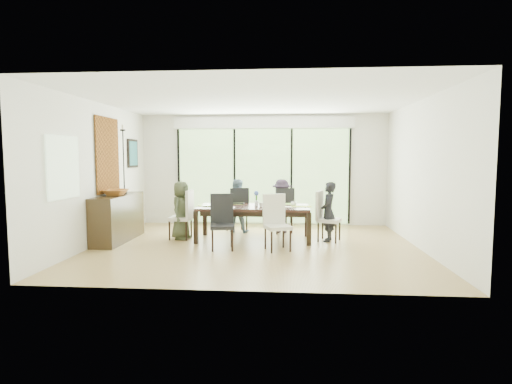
# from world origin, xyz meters

# --- Properties ---
(floor) EXTENTS (6.00, 5.00, 0.01)m
(floor) POSITION_xyz_m (0.00, 0.00, -0.01)
(floor) COLOR olive
(floor) RESTS_ON ground
(ceiling) EXTENTS (6.00, 5.00, 0.01)m
(ceiling) POSITION_xyz_m (0.00, 0.00, 2.71)
(ceiling) COLOR white
(ceiling) RESTS_ON wall_back
(wall_back) EXTENTS (6.00, 0.02, 2.70)m
(wall_back) POSITION_xyz_m (0.00, 2.51, 1.35)
(wall_back) COLOR silver
(wall_back) RESTS_ON floor
(wall_front) EXTENTS (6.00, 0.02, 2.70)m
(wall_front) POSITION_xyz_m (0.00, -2.51, 1.35)
(wall_front) COLOR white
(wall_front) RESTS_ON floor
(wall_left) EXTENTS (0.02, 5.00, 2.70)m
(wall_left) POSITION_xyz_m (-3.01, 0.00, 1.35)
(wall_left) COLOR silver
(wall_left) RESTS_ON floor
(wall_right) EXTENTS (0.02, 5.00, 2.70)m
(wall_right) POSITION_xyz_m (3.01, 0.00, 1.35)
(wall_right) COLOR silver
(wall_right) RESTS_ON floor
(glass_doors) EXTENTS (4.20, 0.02, 2.30)m
(glass_doors) POSITION_xyz_m (0.00, 2.47, 1.20)
(glass_doors) COLOR #598C3F
(glass_doors) RESTS_ON wall_back
(blinds_header) EXTENTS (4.40, 0.06, 0.28)m
(blinds_header) POSITION_xyz_m (0.00, 2.46, 2.50)
(blinds_header) COLOR white
(blinds_header) RESTS_ON wall_back
(mullion_a) EXTENTS (0.05, 0.04, 2.30)m
(mullion_a) POSITION_xyz_m (-2.10, 2.46, 1.20)
(mullion_a) COLOR black
(mullion_a) RESTS_ON wall_back
(mullion_b) EXTENTS (0.05, 0.04, 2.30)m
(mullion_b) POSITION_xyz_m (-0.70, 2.46, 1.20)
(mullion_b) COLOR black
(mullion_b) RESTS_ON wall_back
(mullion_c) EXTENTS (0.05, 0.04, 2.30)m
(mullion_c) POSITION_xyz_m (0.70, 2.46, 1.20)
(mullion_c) COLOR black
(mullion_c) RESTS_ON wall_back
(mullion_d) EXTENTS (0.05, 0.04, 2.30)m
(mullion_d) POSITION_xyz_m (2.10, 2.46, 1.20)
(mullion_d) COLOR black
(mullion_d) RESTS_ON wall_back
(side_window) EXTENTS (0.02, 0.90, 1.00)m
(side_window) POSITION_xyz_m (-2.97, -1.20, 1.50)
(side_window) COLOR #8CAD7F
(side_window) RESTS_ON wall_left
(deck) EXTENTS (6.00, 1.80, 0.10)m
(deck) POSITION_xyz_m (0.00, 3.40, -0.05)
(deck) COLOR #533423
(deck) RESTS_ON ground
(rail_top) EXTENTS (6.00, 0.08, 0.06)m
(rail_top) POSITION_xyz_m (0.00, 4.20, 0.55)
(rail_top) COLOR brown
(rail_top) RESTS_ON deck
(foliage_left) EXTENTS (3.20, 3.20, 3.20)m
(foliage_left) POSITION_xyz_m (-1.80, 5.20, 1.44)
(foliage_left) COLOR #14380F
(foliage_left) RESTS_ON ground
(foliage_mid) EXTENTS (4.00, 4.00, 4.00)m
(foliage_mid) POSITION_xyz_m (0.40, 5.80, 1.80)
(foliage_mid) COLOR #14380F
(foliage_mid) RESTS_ON ground
(foliage_right) EXTENTS (2.80, 2.80, 2.80)m
(foliage_right) POSITION_xyz_m (2.20, 5.00, 1.26)
(foliage_right) COLOR #14380F
(foliage_right) RESTS_ON ground
(foliage_far) EXTENTS (3.60, 3.60, 3.60)m
(foliage_far) POSITION_xyz_m (-0.60, 6.50, 1.62)
(foliage_far) COLOR #14380F
(foliage_far) RESTS_ON ground
(table_top) EXTENTS (2.20, 1.01, 0.05)m
(table_top) POSITION_xyz_m (-0.07, 0.59, 0.66)
(table_top) COLOR black
(table_top) RESTS_ON floor
(table_apron) EXTENTS (2.01, 0.82, 0.09)m
(table_apron) POSITION_xyz_m (-0.07, 0.59, 0.58)
(table_apron) COLOR black
(table_apron) RESTS_ON floor
(table_leg_fl) EXTENTS (0.08, 0.08, 0.63)m
(table_leg_fl) POSITION_xyz_m (-1.15, 0.16, 0.32)
(table_leg_fl) COLOR black
(table_leg_fl) RESTS_ON floor
(table_leg_fr) EXTENTS (0.08, 0.08, 0.63)m
(table_leg_fr) POSITION_xyz_m (1.01, 0.16, 0.32)
(table_leg_fr) COLOR black
(table_leg_fr) RESTS_ON floor
(table_leg_bl) EXTENTS (0.08, 0.08, 0.63)m
(table_leg_bl) POSITION_xyz_m (-1.15, 1.02, 0.32)
(table_leg_bl) COLOR black
(table_leg_bl) RESTS_ON floor
(table_leg_br) EXTENTS (0.08, 0.08, 0.63)m
(table_leg_br) POSITION_xyz_m (1.01, 1.02, 0.32)
(table_leg_br) COLOR black
(table_leg_br) RESTS_ON floor
(chair_left_end) EXTENTS (0.44, 0.44, 1.01)m
(chair_left_end) POSITION_xyz_m (-1.57, 0.59, 0.50)
(chair_left_end) COLOR silver
(chair_left_end) RESTS_ON floor
(chair_right_end) EXTENTS (0.54, 0.54, 1.01)m
(chair_right_end) POSITION_xyz_m (1.43, 0.59, 0.50)
(chair_right_end) COLOR silver
(chair_right_end) RESTS_ON floor
(chair_far_left) EXTENTS (0.56, 0.56, 1.01)m
(chair_far_left) POSITION_xyz_m (-0.52, 1.44, 0.50)
(chair_far_left) COLOR black
(chair_far_left) RESTS_ON floor
(chair_far_right) EXTENTS (0.54, 0.54, 1.01)m
(chair_far_right) POSITION_xyz_m (0.48, 1.44, 0.50)
(chair_far_right) COLOR black
(chair_far_right) RESTS_ON floor
(chair_near_left) EXTENTS (0.49, 0.49, 1.01)m
(chair_near_left) POSITION_xyz_m (-0.57, -0.28, 0.50)
(chair_near_left) COLOR black
(chair_near_left) RESTS_ON floor
(chair_near_right) EXTENTS (0.54, 0.54, 1.01)m
(chair_near_right) POSITION_xyz_m (0.43, -0.28, 0.50)
(chair_near_right) COLOR silver
(chair_near_right) RESTS_ON floor
(person_left_end) EXTENTS (0.45, 0.61, 1.18)m
(person_left_end) POSITION_xyz_m (-1.55, 0.59, 0.59)
(person_left_end) COLOR #3B432D
(person_left_end) RESTS_ON floor
(person_right_end) EXTENTS (0.45, 0.61, 1.18)m
(person_right_end) POSITION_xyz_m (1.41, 0.59, 0.59)
(person_right_end) COLOR black
(person_right_end) RESTS_ON floor
(person_far_left) EXTENTS (0.59, 0.41, 1.18)m
(person_far_left) POSITION_xyz_m (-0.52, 1.42, 0.59)
(person_far_left) COLOR slate
(person_far_left) RESTS_ON floor
(person_far_right) EXTENTS (0.62, 0.47, 1.18)m
(person_far_right) POSITION_xyz_m (0.48, 1.42, 0.59)
(person_far_right) COLOR #291E2E
(person_far_right) RESTS_ON floor
(placemat_left) EXTENTS (0.40, 0.29, 0.01)m
(placemat_left) POSITION_xyz_m (-1.02, 0.59, 0.69)
(placemat_left) COLOR #8EB641
(placemat_left) RESTS_ON table_top
(placemat_right) EXTENTS (0.40, 0.29, 0.01)m
(placemat_right) POSITION_xyz_m (0.88, 0.59, 0.69)
(placemat_right) COLOR #9AAF3E
(placemat_right) RESTS_ON table_top
(placemat_far_l) EXTENTS (0.40, 0.29, 0.01)m
(placemat_far_l) POSITION_xyz_m (-0.52, 0.99, 0.69)
(placemat_far_l) COLOR #8BB440
(placemat_far_l) RESTS_ON table_top
(placemat_far_r) EXTENTS (0.40, 0.29, 0.01)m
(placemat_far_r) POSITION_xyz_m (0.48, 0.99, 0.69)
(placemat_far_r) COLOR #88C145
(placemat_far_r) RESTS_ON table_top
(placemat_paper) EXTENTS (0.40, 0.29, 0.01)m
(placemat_paper) POSITION_xyz_m (-0.62, 0.29, 0.69)
(placemat_paper) COLOR white
(placemat_paper) RESTS_ON table_top
(tablet_far_l) EXTENTS (0.24, 0.16, 0.01)m
(tablet_far_l) POSITION_xyz_m (-0.42, 0.94, 0.70)
(tablet_far_l) COLOR black
(tablet_far_l) RESTS_ON table_top
(tablet_far_r) EXTENTS (0.22, 0.16, 0.01)m
(tablet_far_r) POSITION_xyz_m (0.43, 0.94, 0.70)
(tablet_far_r) COLOR black
(tablet_far_r) RESTS_ON table_top
(papers) EXTENTS (0.27, 0.20, 0.00)m
(papers) POSITION_xyz_m (0.63, 0.54, 0.69)
(papers) COLOR white
(papers) RESTS_ON table_top
(platter_base) EXTENTS (0.24, 0.24, 0.02)m
(platter_base) POSITION_xyz_m (-0.62, 0.29, 0.70)
(platter_base) COLOR white
(platter_base) RESTS_ON table_top
(platter_snacks) EXTENTS (0.18, 0.18, 0.01)m
(platter_snacks) POSITION_xyz_m (-0.62, 0.29, 0.72)
(platter_snacks) COLOR orange
(platter_snacks) RESTS_ON table_top
(vase) EXTENTS (0.07, 0.07, 0.11)m
(vase) POSITION_xyz_m (-0.02, 0.64, 0.74)
(vase) COLOR silver
(vase) RESTS_ON table_top
(hyacinth_stems) EXTENTS (0.04, 0.04, 0.15)m
(hyacinth_stems) POSITION_xyz_m (-0.02, 0.64, 0.85)
(hyacinth_stems) COLOR #337226
(hyacinth_stems) RESTS_ON table_top
(hyacinth_blooms) EXTENTS (0.10, 0.10, 0.10)m
(hyacinth_blooms) POSITION_xyz_m (-0.02, 0.64, 0.94)
(hyacinth_blooms) COLOR #506ACA
(hyacinth_blooms) RESTS_ON table_top
(laptop) EXTENTS (0.36, 0.33, 0.02)m
(laptop) POSITION_xyz_m (-0.92, 0.49, 0.70)
(laptop) COLOR silver
(laptop) RESTS_ON table_top
(cup_a) EXTENTS (0.15, 0.15, 0.09)m
(cup_a) POSITION_xyz_m (-0.77, 0.74, 0.73)
(cup_a) COLOR white
(cup_a) RESTS_ON table_top
(cup_b) EXTENTS (0.13, 0.13, 0.08)m
(cup_b) POSITION_xyz_m (0.08, 0.49, 0.73)
(cup_b) COLOR white
(cup_b) RESTS_ON table_top
(cup_c) EXTENTS (0.16, 0.16, 0.09)m
(cup_c) POSITION_xyz_m (0.73, 0.69, 0.73)
(cup_c) COLOR white
(cup_c) RESTS_ON table_top
(book) EXTENTS (0.18, 0.22, 0.02)m
(book) POSITION_xyz_m (0.18, 0.64, 0.69)
(book) COLOR white
(book) RESTS_ON table_top
(sideboard) EXTENTS (0.46, 1.63, 0.92)m
(sideboard) POSITION_xyz_m (-2.76, 0.32, 0.46)
(sideboard) COLOR black
(sideboard) RESTS_ON floor
(bowl) EXTENTS (0.49, 0.49, 0.12)m
(bowl) POSITION_xyz_m (-2.76, 0.22, 0.98)
(bowl) COLOR #9A5721
(bowl) RESTS_ON sideboard
(candlestick_base) EXTENTS (0.10, 0.10, 0.04)m
(candlestick_base) POSITION_xyz_m (-2.76, 0.67, 0.94)
(candlestick_base) COLOR black
(candlestick_base) RESTS_ON sideboard
(candlestick_shaft) EXTENTS (0.02, 0.02, 1.27)m
(candlestick_shaft) POSITION_xyz_m (-2.76, 0.67, 1.58)
(candlestick_shaft) COLOR black
(candlestick_shaft) RESTS_ON sideboard
(candlestick_pan) EXTENTS (0.10, 0.10, 0.03)m
(candlestick_pan) POSITION_xyz_m (-2.76, 0.67, 2.21)
(candlestick_pan) COLOR black
(candlestick_pan) RESTS_ON sideboard
(candle) EXTENTS (0.04, 0.04, 0.10)m
(candle) POSITION_xyz_m (-2.76, 0.67, 2.27)
(candle) COLOR silver
(candle) RESTS_ON sideboard
(tapestry) EXTENTS (0.02, 1.00, 1.50)m
(tapestry) POSITION_xyz_m (-2.97, 0.40, 1.70)
(tapestry) COLOR #8C4914
(tapestry) RESTS_ON wall_left
(art_frame) EXTENTS (0.03, 0.55, 0.65)m
(art_frame) POSITION_xyz_m (-2.97, 1.70, 1.75)
(art_frame) COLOR black
(art_frame) RESTS_ON wall_left
(art_canvas) EXTENTS (0.01, 0.45, 0.55)m
(art_canvas) POSITION_xyz_m (-2.95, 1.70, 1.75)
(art_canvas) COLOR #1C545B
(art_canvas) RESTS_ON wall_left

